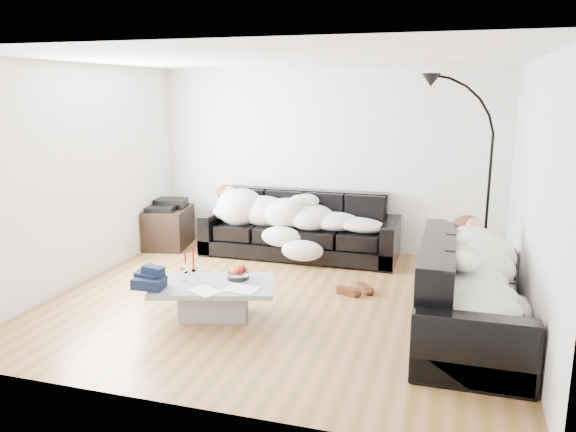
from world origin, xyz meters
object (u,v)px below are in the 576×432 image
(sofa_back, at_px, (300,225))
(candle_right, at_px, (193,260))
(shoes, at_px, (356,290))
(sofa_right, at_px, (472,290))
(wine_glass_c, at_px, (201,274))
(wine_glass_a, at_px, (200,271))
(wine_glass_b, at_px, (183,272))
(stereo, at_px, (168,204))
(fruit_bowl, at_px, (238,272))
(sleeper_right, at_px, (474,269))
(floor_lamp, at_px, (489,191))
(coffee_table, at_px, (214,300))
(candle_left, at_px, (185,263))
(av_cabinet, at_px, (169,227))
(sleeper_back, at_px, (299,211))

(sofa_back, bearing_deg, candle_right, -106.69)
(shoes, bearing_deg, sofa_right, -2.44)
(sofa_right, height_order, wine_glass_c, sofa_right)
(wine_glass_a, bearing_deg, wine_glass_b, -131.95)
(sofa_back, relative_size, candle_right, 10.57)
(shoes, height_order, stereo, stereo)
(fruit_bowl, height_order, shoes, fruit_bowl)
(sleeper_right, distance_m, wine_glass_a, 2.74)
(candle_right, bearing_deg, wine_glass_c, -52.46)
(wine_glass_a, bearing_deg, floor_lamp, 34.92)
(wine_glass_c, distance_m, floor_lamp, 3.62)
(coffee_table, relative_size, shoes, 2.90)
(fruit_bowl, xyz_separation_m, candle_left, (-0.62, 0.03, 0.04))
(sofa_back, relative_size, wine_glass_a, 17.22)
(candle_left, xyz_separation_m, shoes, (1.71, 0.85, -0.42))
(av_cabinet, bearing_deg, stereo, 0.00)
(candle_right, bearing_deg, sofa_right, -0.18)
(sofa_right, distance_m, stereo, 4.73)
(coffee_table, distance_m, fruit_bowl, 0.38)
(sofa_back, relative_size, fruit_bowl, 11.52)
(wine_glass_c, relative_size, av_cabinet, 0.19)
(wine_glass_c, relative_size, stereo, 0.37)
(wine_glass_c, bearing_deg, sleeper_right, 6.09)
(sofa_back, height_order, wine_glass_c, sofa_back)
(sleeper_back, relative_size, av_cabinet, 2.75)
(coffee_table, relative_size, stereo, 2.80)
(sofa_right, height_order, wine_glass_a, sofa_right)
(sofa_back, relative_size, sofa_right, 1.21)
(sleeper_right, relative_size, candle_right, 7.47)
(sleeper_back, xyz_separation_m, wine_glass_b, (-0.58, -2.34, -0.20))
(wine_glass_c, bearing_deg, fruit_bowl, 30.73)
(sleeper_back, relative_size, shoes, 5.42)
(candle_left, xyz_separation_m, av_cabinet, (-1.33, 2.07, -0.18))
(wine_glass_b, xyz_separation_m, stereo, (-1.43, 2.32, 0.19))
(sofa_right, distance_m, sleeper_right, 0.20)
(sleeper_back, xyz_separation_m, shoes, (1.03, -1.24, -0.60))
(sofa_right, height_order, candle_left, sofa_right)
(sleeper_right, bearing_deg, fruit_bowl, 92.12)
(candle_right, bearing_deg, sleeper_right, -0.18)
(sofa_back, xyz_separation_m, sleeper_back, (0.00, -0.05, 0.21))
(sleeper_back, distance_m, coffee_table, 2.38)
(wine_glass_a, distance_m, wine_glass_c, 0.13)
(sleeper_right, bearing_deg, sofa_back, 47.32)
(sofa_right, height_order, sleeper_right, sofa_right)
(fruit_bowl, xyz_separation_m, wine_glass_c, (-0.33, -0.20, 0.01))
(candle_right, bearing_deg, shoes, 25.30)
(sleeper_back, distance_m, wine_glass_b, 2.42)
(sleeper_right, height_order, fruit_bowl, sleeper_right)
(wine_glass_b, bearing_deg, coffee_table, 3.24)
(fruit_bowl, height_order, wine_glass_c, wine_glass_c)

